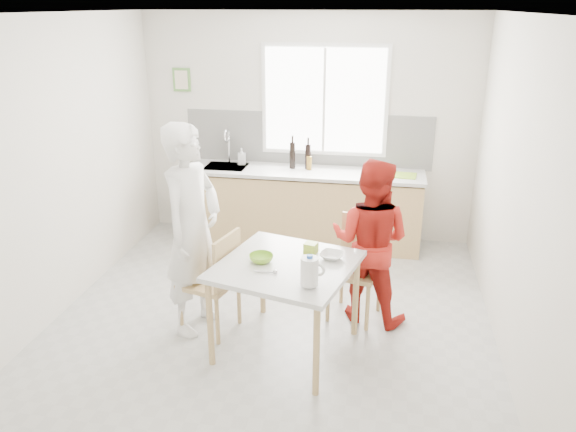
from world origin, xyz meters
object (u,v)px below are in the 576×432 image
at_px(person_red, 370,242).
at_px(milk_jug, 310,271).
at_px(chair_far, 358,262).
at_px(bowl_white, 332,256).
at_px(bowl_green, 261,258).
at_px(person_white, 192,230).
at_px(dining_table, 286,273).
at_px(wine_bottle_b, 308,156).
at_px(wine_bottle_a, 292,155).
at_px(chair_left, 216,278).

xyz_separation_m(person_red, milk_jug, (-0.41, -1.00, 0.16)).
relative_size(chair_far, bowl_white, 4.85).
bearing_deg(bowl_green, person_white, 161.31).
relative_size(person_red, bowl_white, 7.81).
bearing_deg(person_red, person_white, 30.42).
height_order(dining_table, wine_bottle_b, wine_bottle_b).
bearing_deg(wine_bottle_b, milk_jug, -81.38).
relative_size(person_white, wine_bottle_a, 5.86).
relative_size(chair_far, person_white, 0.51).
bearing_deg(wine_bottle_b, person_white, -107.80).
distance_m(person_red, wine_bottle_a, 2.01).
xyz_separation_m(chair_far, bowl_white, (-0.19, -0.54, 0.30)).
distance_m(bowl_green, wine_bottle_b, 2.39).
height_order(person_white, milk_jug, person_white).
bearing_deg(person_white, chair_far, -56.48).
height_order(chair_far, bowl_green, chair_far).
height_order(dining_table, chair_far, chair_far).
xyz_separation_m(milk_jug, wine_bottle_a, (-0.60, 2.72, 0.15)).
distance_m(person_white, bowl_white, 1.22).
xyz_separation_m(dining_table, milk_jug, (0.24, -0.35, 0.21)).
xyz_separation_m(chair_left, milk_jug, (0.90, -0.52, 0.41)).
xyz_separation_m(chair_left, bowl_white, (1.01, -0.00, 0.30)).
height_order(person_red, wine_bottle_b, person_red).
relative_size(dining_table, chair_left, 1.34).
distance_m(milk_jug, wine_bottle_a, 2.79).
bearing_deg(dining_table, bowl_white, 25.25).
distance_m(bowl_green, bowl_white, 0.58).
height_order(bowl_white, wine_bottle_b, wine_bottle_b).
distance_m(person_white, person_red, 1.58).
xyz_separation_m(person_red, wine_bottle_a, (-1.01, 1.71, 0.31)).
height_order(chair_left, person_white, person_white).
xyz_separation_m(chair_far, person_white, (-1.41, -0.48, 0.41)).
bearing_deg(milk_jug, wine_bottle_b, 113.18).
distance_m(chair_left, wine_bottle_a, 2.28).
relative_size(dining_table, bowl_green, 6.40).
bearing_deg(wine_bottle_a, chair_far, -61.44).
bearing_deg(dining_table, person_white, 165.45).
relative_size(bowl_green, wine_bottle_a, 0.62).
bearing_deg(bowl_white, wine_bottle_b, 103.33).
relative_size(bowl_green, bowl_white, 1.01).
bearing_deg(chair_far, person_white, -146.48).
height_order(chair_left, bowl_white, chair_left).
bearing_deg(chair_left, bowl_white, 104.33).
bearing_deg(bowl_white, wine_bottle_a, 107.89).
xyz_separation_m(dining_table, chair_far, (0.55, 0.71, -0.19)).
relative_size(person_white, milk_jug, 7.91).
distance_m(dining_table, milk_jug, 0.48).
xyz_separation_m(dining_table, wine_bottle_b, (-0.17, 2.38, 0.35)).
distance_m(chair_left, person_white, 0.47).
xyz_separation_m(dining_table, bowl_green, (-0.21, 0.00, 0.11)).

